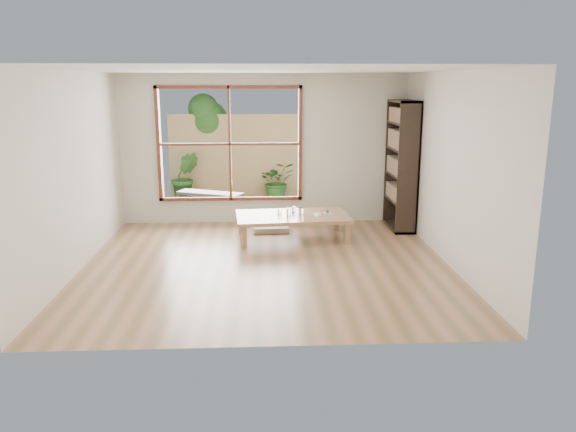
# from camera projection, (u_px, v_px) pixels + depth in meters

# --- Properties ---
(ground) EXTENTS (5.00, 5.00, 0.00)m
(ground) POSITION_uv_depth(u_px,v_px,m) (267.00, 264.00, 7.76)
(ground) COLOR #B17C58
(ground) RESTS_ON ground
(low_table) EXTENTS (1.85, 1.13, 0.39)m
(low_table) POSITION_uv_depth(u_px,v_px,m) (293.00, 218.00, 8.94)
(low_table) COLOR #AD7E54
(low_table) RESTS_ON ground
(floor_cushion) EXTENTS (0.62, 0.62, 0.08)m
(floor_cushion) POSITION_uv_depth(u_px,v_px,m) (270.00, 227.00, 9.57)
(floor_cushion) COLOR beige
(floor_cushion) RESTS_ON ground
(bookshelf) EXTENTS (0.35, 0.97, 2.17)m
(bookshelf) POSITION_uv_depth(u_px,v_px,m) (401.00, 165.00, 9.46)
(bookshelf) COLOR black
(bookshelf) RESTS_ON ground
(glass_tall) EXTENTS (0.07, 0.07, 0.13)m
(glass_tall) POSITION_uv_depth(u_px,v_px,m) (289.00, 212.00, 8.85)
(glass_tall) COLOR silver
(glass_tall) RESTS_ON low_table
(glass_mid) EXTENTS (0.08, 0.08, 0.11)m
(glass_mid) POSITION_uv_depth(u_px,v_px,m) (301.00, 211.00, 8.94)
(glass_mid) COLOR silver
(glass_mid) RESTS_ON low_table
(glass_short) EXTENTS (0.07, 0.07, 0.09)m
(glass_short) POSITION_uv_depth(u_px,v_px,m) (294.00, 209.00, 9.11)
(glass_short) COLOR silver
(glass_short) RESTS_ON low_table
(glass_small) EXTENTS (0.07, 0.07, 0.08)m
(glass_small) POSITION_uv_depth(u_px,v_px,m) (280.00, 212.00, 8.98)
(glass_small) COLOR silver
(glass_small) RESTS_ON low_table
(food_tray) EXTENTS (0.30, 0.24, 0.08)m
(food_tray) POSITION_uv_depth(u_px,v_px,m) (324.00, 213.00, 8.95)
(food_tray) COLOR white
(food_tray) RESTS_ON low_table
(deck) EXTENTS (2.80, 2.00, 0.05)m
(deck) POSITION_uv_depth(u_px,v_px,m) (234.00, 208.00, 11.19)
(deck) COLOR #3A332A
(deck) RESTS_ON ground
(garden_bench) EXTENTS (1.31, 0.84, 0.40)m
(garden_bench) POSITION_uv_depth(u_px,v_px,m) (210.00, 195.00, 10.61)
(garden_bench) COLOR black
(garden_bench) RESTS_ON deck
(bamboo_fence) EXTENTS (2.80, 0.06, 1.80)m
(bamboo_fence) POSITION_uv_depth(u_px,v_px,m) (236.00, 157.00, 11.95)
(bamboo_fence) COLOR tan
(bamboo_fence) RESTS_ON ground
(shrub_right) EXTENTS (0.84, 0.76, 0.81)m
(shrub_right) POSITION_uv_depth(u_px,v_px,m) (277.00, 181.00, 11.78)
(shrub_right) COLOR #2F5920
(shrub_right) RESTS_ON deck
(shrub_left) EXTENTS (0.65, 0.57, 1.04)m
(shrub_left) POSITION_uv_depth(u_px,v_px,m) (185.00, 177.00, 11.60)
(shrub_left) COLOR #2F5920
(shrub_left) RESTS_ON deck
(garden_tree) EXTENTS (1.04, 0.85, 2.22)m
(garden_tree) POSITION_uv_depth(u_px,v_px,m) (204.00, 122.00, 12.04)
(garden_tree) COLOR #4C3D2D
(garden_tree) RESTS_ON ground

